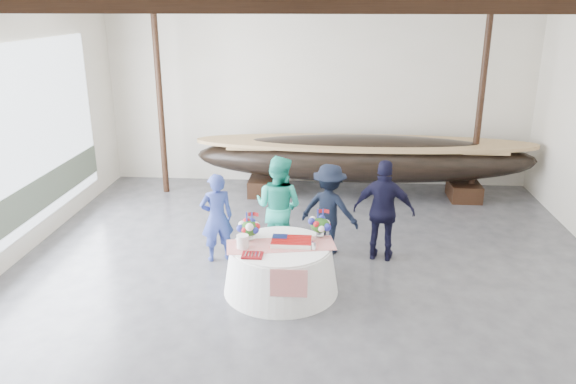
{
  "coord_description": "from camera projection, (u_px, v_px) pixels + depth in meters",
  "views": [
    {
      "loc": [
        0.32,
        -7.29,
        4.24
      ],
      "look_at": [
        -0.39,
        1.82,
        1.13
      ],
      "focal_mm": 35.0,
      "sensor_mm": 36.0,
      "label": 1
    }
  ],
  "objects": [
    {
      "name": "floor",
      "position": [
        305.0,
        304.0,
        8.27
      ],
      "size": [
        10.0,
        12.0,
        0.01
      ],
      "primitive_type": "cube",
      "color": "#3D3D42",
      "rests_on": "ground"
    },
    {
      "name": "guest_man_left",
      "position": [
        329.0,
        209.0,
        9.76
      ],
      "size": [
        1.18,
        0.91,
        1.61
      ],
      "primitive_type": "imported",
      "rotation": [
        0.0,
        0.0,
        2.8
      ],
      "color": "black",
      "rests_on": "ground"
    },
    {
      "name": "guest_woman_blue",
      "position": [
        217.0,
        218.0,
        9.47
      ],
      "size": [
        0.67,
        0.57,
        1.55
      ],
      "primitive_type": "imported",
      "rotation": [
        0.0,
        0.0,
        3.55
      ],
      "color": "navy",
      "rests_on": "ground"
    },
    {
      "name": "pavilion_structure",
      "position": [
        311.0,
        19.0,
        7.77
      ],
      "size": [
        9.8,
        11.76,
        4.5
      ],
      "color": "black",
      "rests_on": "ground"
    },
    {
      "name": "tabletop_items",
      "position": [
        281.0,
        232.0,
        8.55
      ],
      "size": [
        1.7,
        1.04,
        0.4
      ],
      "color": "red",
      "rests_on": "banquet_table"
    },
    {
      "name": "banquet_table",
      "position": [
        281.0,
        268.0,
        8.57
      ],
      "size": [
        1.76,
        1.76,
        0.76
      ],
      "color": "white",
      "rests_on": "ground"
    },
    {
      "name": "longboat_display",
      "position": [
        364.0,
        158.0,
        12.57
      ],
      "size": [
        7.57,
        1.51,
        1.42
      ],
      "color": "black",
      "rests_on": "ground"
    },
    {
      "name": "open_bay",
      "position": [
        1.0,
        160.0,
        8.98
      ],
      "size": [
        0.03,
        7.0,
        3.2
      ],
      "color": "silver",
      "rests_on": "ground"
    },
    {
      "name": "guest_woman_teal",
      "position": [
        279.0,
        207.0,
        9.61
      ],
      "size": [
        1.07,
        0.97,
        1.8
      ],
      "primitive_type": "imported",
      "rotation": [
        0.0,
        0.0,
        2.74
      ],
      "color": "#23B59A",
      "rests_on": "ground"
    },
    {
      "name": "wall_back",
      "position": [
        318.0,
        90.0,
        13.2
      ],
      "size": [
        10.0,
        0.02,
        4.5
      ],
      "primitive_type": "cube",
      "color": "silver",
      "rests_on": "ground"
    },
    {
      "name": "guest_man_right",
      "position": [
        384.0,
        211.0,
        9.47
      ],
      "size": [
        1.1,
        0.62,
        1.76
      ],
      "primitive_type": "imported",
      "rotation": [
        0.0,
        0.0,
        2.95
      ],
      "color": "black",
      "rests_on": "ground"
    }
  ]
}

